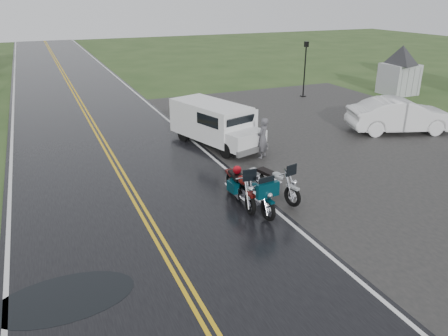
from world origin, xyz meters
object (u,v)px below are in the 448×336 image
object	(u,v)px
motorcycle_teal	(268,201)
van_white	(226,136)
lamp_post_far_right	(305,69)
person_at_van	(263,139)
motorcycle_silver	(293,188)
sedan_white	(401,116)
visitor_center	(402,58)
motorcycle_red	(251,195)

from	to	relation	value
motorcycle_teal	van_white	world-z (taller)	van_white
motorcycle_teal	lamp_post_far_right	world-z (taller)	lamp_post_far_right
lamp_post_far_right	person_at_van	bearing A→B (deg)	-131.21
motorcycle_silver	person_at_van	distance (m)	4.57
van_white	sedan_white	distance (m)	9.23
visitor_center	sedan_white	xyz separation A→B (m)	(-6.46, -6.82, -1.58)
motorcycle_silver	motorcycle_teal	bearing A→B (deg)	-169.66
visitor_center	person_at_van	world-z (taller)	visitor_center
motorcycle_red	lamp_post_far_right	xyz separation A→B (m)	(10.72, 13.43, 1.08)
lamp_post_far_right	sedan_white	bearing A→B (deg)	-90.84
sedan_white	motorcycle_teal	bearing A→B (deg)	137.01
motorcycle_teal	lamp_post_far_right	bearing A→B (deg)	47.48
person_at_van	lamp_post_far_right	size ratio (longest dim) A/B	0.47
person_at_van	motorcycle_silver	bearing A→B (deg)	35.56
person_at_van	lamp_post_far_right	world-z (taller)	lamp_post_far_right
visitor_center	van_white	distance (m)	17.16
van_white	visitor_center	bearing A→B (deg)	6.34
person_at_van	lamp_post_far_right	distance (m)	12.12
visitor_center	sedan_white	bearing A→B (deg)	-133.44
motorcycle_silver	person_at_van	world-z (taller)	person_at_van
visitor_center	motorcycle_teal	bearing A→B (deg)	-143.93
van_white	person_at_van	world-z (taller)	van_white
lamp_post_far_right	motorcycle_teal	bearing A→B (deg)	-126.71
visitor_center	lamp_post_far_right	bearing A→B (deg)	164.40
motorcycle_red	sedan_white	world-z (taller)	sedan_white
motorcycle_teal	lamp_post_far_right	size ratio (longest dim) A/B	0.65
motorcycle_silver	person_at_van	size ratio (longest dim) A/B	1.37
visitor_center	sedan_white	world-z (taller)	visitor_center
van_white	sedan_white	xyz separation A→B (m)	(9.23, -0.02, -0.14)
visitor_center	motorcycle_silver	bearing A→B (deg)	-143.13
motorcycle_teal	motorcycle_silver	bearing A→B (deg)	17.90
motorcycle_red	person_at_van	size ratio (longest dim) A/B	1.43
motorcycle_teal	person_at_van	size ratio (longest dim) A/B	1.38
visitor_center	motorcycle_teal	distance (m)	20.80
van_white	person_at_van	bearing A→B (deg)	-37.65
visitor_center	sedan_white	size ratio (longest dim) A/B	3.22
visitor_center	motorcycle_silver	xyz separation A→B (m)	(-15.60, -11.70, -1.72)
motorcycle_silver	visitor_center	bearing A→B (deg)	23.49
van_white	lamp_post_far_right	distance (m)	12.71
motorcycle_red	motorcycle_silver	distance (m)	1.46
motorcycle_teal	motorcycle_silver	world-z (taller)	motorcycle_teal
motorcycle_red	motorcycle_silver	size ratio (longest dim) A/B	1.04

